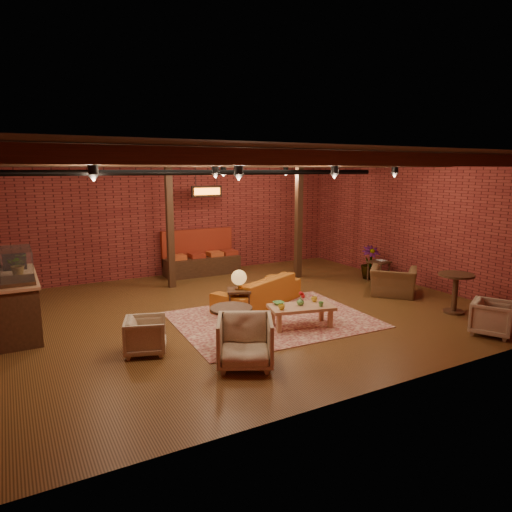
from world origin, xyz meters
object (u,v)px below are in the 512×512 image
sofa (258,291)px  side_table_book (379,263)px  round_table_right (455,287)px  side_table_lamp (239,281)px  armchair_far (492,316)px  coffee_table (300,308)px  armchair_b (245,339)px  armchair_a (146,334)px  round_table_left (231,321)px  plant_tall (372,230)px  armchair_right (393,277)px

sofa → side_table_book: size_ratio=3.81×
sofa → round_table_right: round_table_right is taller
side_table_lamp → armchair_far: size_ratio=1.42×
coffee_table → armchair_far: 3.41m
armchair_b → side_table_book: size_ratio=1.46×
armchair_b → armchair_far: bearing=15.1°
armchair_far → side_table_book: bearing=47.2°
armchair_a → armchair_far: 6.05m
sofa → coffee_table: (0.03, -1.59, 0.05)m
sofa → armchair_far: 4.54m
armchair_b → armchair_far: armchair_b is taller
round_table_left → armchair_b: size_ratio=0.85×
round_table_left → coffee_table: bearing=13.0°
plant_tall → armchair_right: bearing=-113.9°
armchair_far → plant_tall: size_ratio=0.26×
round_table_right → armchair_far: bearing=-113.1°
coffee_table → plant_tall: size_ratio=0.49×
sofa → armchair_right: (3.18, -0.81, 0.12)m
sofa → round_table_left: round_table_left is taller
armchair_a → armchair_b: (1.18, -1.20, 0.09)m
armchair_b → plant_tall: (5.54, 3.35, 0.91)m
side_table_lamp → armchair_far: (3.52, -3.07, -0.40)m
armchair_a → side_table_book: size_ratio=1.13×
sofa → side_table_book: bearing=161.0°
round_table_right → armchair_a: bearing=171.1°
coffee_table → side_table_lamp: size_ratio=1.35×
armchair_a → armchair_b: armchair_b is taller
side_table_book → armchair_far: 4.10m
round_table_right → armchair_far: size_ratio=1.21×
side_table_book → round_table_right: bearing=-101.3°
side_table_lamp → round_table_left: (-0.87, -1.45, -0.25)m
side_table_lamp → round_table_right: side_table_lamp is taller
coffee_table → armchair_b: (-1.71, -1.04, 0.05)m
armchair_b → armchair_far: 4.58m
armchair_a → side_table_lamp: bearing=-48.0°
plant_tall → armchair_b: bearing=-148.8°
armchair_b → armchair_right: bearing=47.5°
coffee_table → sofa: bearing=91.0°
coffee_table → armchair_far: bearing=-35.7°
sofa → plant_tall: bearing=165.8°
side_table_lamp → side_table_book: side_table_lamp is taller
armchair_a → sofa: bearing=-44.8°
side_table_book → side_table_lamp: bearing=-169.0°
side_table_lamp → armchair_a: (-2.14, -0.93, -0.41)m
armchair_b → round_table_right: (4.99, 0.23, 0.13)m
armchair_right → armchair_a: bearing=53.7°
sofa → coffee_table: size_ratio=1.68×
sofa → round_table_right: (3.30, -2.40, 0.23)m
armchair_right → armchair_far: (-0.38, -2.77, -0.11)m
round_table_left → side_table_book: (5.44, 2.34, 0.02)m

